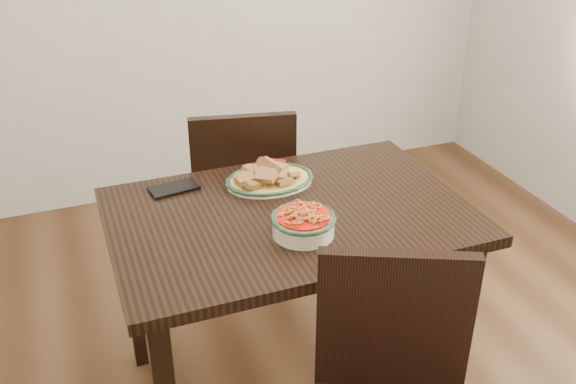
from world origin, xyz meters
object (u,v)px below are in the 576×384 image
object	(u,v)px
fish_plate	(270,172)
noodle_bowl	(303,222)
smartphone	(174,188)
chair_far	(243,192)
dining_table	(290,237)

from	to	relation	value
fish_plate	noodle_bowl	distance (m)	0.36
fish_plate	noodle_bowl	size ratio (longest dim) A/B	1.54
noodle_bowl	fish_plate	bearing A→B (deg)	87.31
fish_plate	smartphone	bearing A→B (deg)	167.67
chair_far	dining_table	bearing A→B (deg)	99.25
noodle_bowl	smartphone	bearing A→B (deg)	125.97
dining_table	chair_far	size ratio (longest dim) A/B	1.31
fish_plate	dining_table	bearing A→B (deg)	-90.93
fish_plate	smartphone	distance (m)	0.34
noodle_bowl	smartphone	world-z (taller)	noodle_bowl
dining_table	chair_far	world-z (taller)	chair_far
dining_table	fish_plate	bearing A→B (deg)	89.07
fish_plate	smartphone	world-z (taller)	fish_plate
chair_far	smartphone	distance (m)	0.55
smartphone	chair_far	bearing A→B (deg)	36.02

